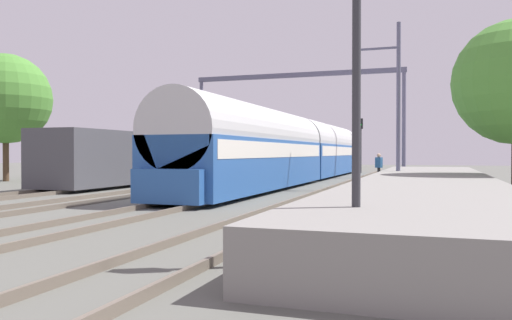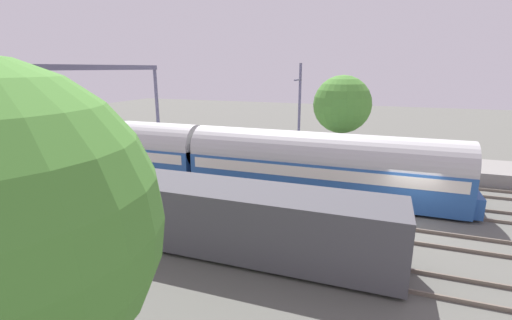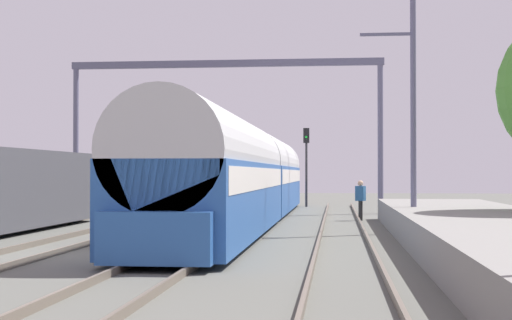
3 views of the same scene
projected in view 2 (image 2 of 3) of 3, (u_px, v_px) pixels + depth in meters
ground at (410, 221)px, 18.39m from camera, size 120.00×120.00×0.00m
track_far_west at (420, 282)px, 12.99m from camera, size 1.52×60.00×0.16m
track_west at (413, 236)px, 16.58m from camera, size 1.52×60.00×0.16m
track_east at (408, 206)px, 20.17m from camera, size 1.52×60.00×0.16m
track_far_east at (405, 185)px, 23.75m from camera, size 1.52×60.00×0.16m
platform at (376, 163)px, 27.79m from camera, size 4.40×28.00×0.90m
passenger_train at (200, 155)px, 24.01m from camera, size 2.93×32.85×3.82m
freight_car at (241, 220)px, 14.93m from camera, size 2.80×13.00×2.70m
person_crossing at (211, 152)px, 29.10m from camera, size 0.47×0.41×1.73m
railway_signal_far at (55, 123)px, 30.33m from camera, size 0.36×0.30×4.77m
catenary_gantry at (85, 95)px, 23.62m from camera, size 16.21×0.28×7.86m
catenary_pole_east_mid at (299, 115)px, 27.46m from camera, size 1.90×0.20×8.00m
tree_east_background at (342, 104)px, 30.81m from camera, size 4.98×4.98×7.08m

